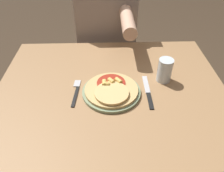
{
  "coord_description": "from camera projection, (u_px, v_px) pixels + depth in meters",
  "views": [
    {
      "loc": [
        -0.02,
        -0.75,
        1.4
      ],
      "look_at": [
        0.0,
        -0.04,
        0.8
      ],
      "focal_mm": 35.0,
      "sensor_mm": 36.0,
      "label": 1
    }
  ],
  "objects": [
    {
      "name": "plate",
      "position": [
        112.0,
        92.0,
        0.95
      ],
      "size": [
        0.25,
        0.25,
        0.01
      ],
      "color": "gray",
      "rests_on": "dining_table"
    },
    {
      "name": "pizza",
      "position": [
        112.0,
        90.0,
        0.94
      ],
      "size": [
        0.23,
        0.23,
        0.04
      ],
      "color": "tan",
      "rests_on": "plate"
    },
    {
      "name": "person_diner",
      "position": [
        107.0,
        34.0,
        1.46
      ],
      "size": [
        0.37,
        0.52,
        1.25
      ],
      "color": "#2D2D38",
      "rests_on": "ground_plane"
    },
    {
      "name": "drinking_glass",
      "position": [
        165.0,
        70.0,
        0.99
      ],
      "size": [
        0.07,
        0.07,
        0.11
      ],
      "color": "silver",
      "rests_on": "dining_table"
    },
    {
      "name": "knife",
      "position": [
        148.0,
        92.0,
        0.96
      ],
      "size": [
        0.02,
        0.22,
        0.0
      ],
      "color": "black",
      "rests_on": "dining_table"
    },
    {
      "name": "dining_table",
      "position": [
        111.0,
        107.0,
        1.07
      ],
      "size": [
        1.04,
        0.83,
        0.76
      ],
      "color": "#9E754C",
      "rests_on": "ground_plane"
    },
    {
      "name": "fork",
      "position": [
        76.0,
        91.0,
        0.97
      ],
      "size": [
        0.03,
        0.18,
        0.0
      ],
      "color": "black",
      "rests_on": "dining_table"
    }
  ]
}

